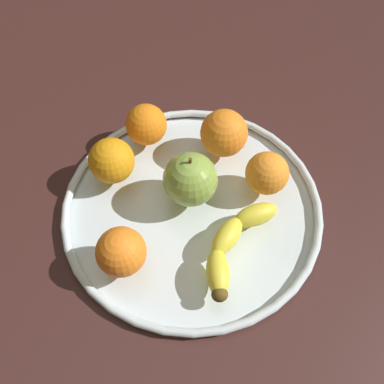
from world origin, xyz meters
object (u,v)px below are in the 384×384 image
Objects in this scene: fruit_bowl at (192,206)px; orange_front_left at (224,133)px; banana at (233,243)px; orange_center at (121,252)px; apple at (190,179)px; orange_front_right at (146,125)px; orange_back_left at (112,161)px; orange_back_right at (267,173)px.

orange_front_left reaches higher than fruit_bowl.
orange_center is (10.16, -11.37, 1.83)cm from banana.
apple is 13.39cm from orange_front_right.
orange_front_left is at bearing -144.56° from banana.
orange_front_left is 17.99cm from orange_back_left.
orange_center is 22.61cm from orange_front_right.
apple is 1.27× the size of orange_back_left.
banana is 18.22cm from orange_front_left.
orange_center is at bearing -10.55° from fruit_bowl.
fruit_bowl is 5.62× the size of orange_back_left.
orange_back_left reaches higher than fruit_bowl.
orange_front_right is at bearing -113.86° from banana.
orange_center reaches higher than fruit_bowl.
fruit_bowl is at bearing 7.90° from orange_front_left.
orange_front_right is 1.02× the size of orange_back_right.
fruit_bowl is at bearing 169.45° from orange_center.
apple is 10.51cm from orange_front_left.
apple is at bearing 105.56° from orange_back_left.
orange_front_left is 9.64cm from orange_back_right.
orange_front_right is (-19.89, -10.75, -0.05)cm from orange_center.
orange_front_right is (-5.51, -12.18, -0.70)cm from apple.
apple is 12.53cm from orange_back_left.
orange_back_left is at bearing -61.95° from orange_back_right.
banana is at bearing 70.87° from fruit_bowl.
orange_back_right is (-22.04, 10.06, -0.12)cm from orange_center.
orange_center is (14.38, -1.43, -0.66)cm from apple.
orange_back_left is 8.87cm from orange_front_right.
orange_back_right is at bearing 72.94° from orange_front_left.
banana is 2.57× the size of orange_back_left.
orange_back_left reaches higher than orange_center.
apple reaches higher than orange_back_right.
orange_front_right is at bearing -84.09° from orange_back_right.
fruit_bowl is 6.04× the size of orange_back_right.
orange_front_left is 12.64cm from orange_front_right.
orange_center and orange_front_right have the same top height.
orange_front_left is (-10.49, -0.58, -0.26)cm from apple.
banana is 15.35cm from orange_center.
orange_back_left is at bearing 0.81° from orange_front_right.
orange_front_left is (-24.87, 0.85, 0.40)cm from orange_center.
orange_back_right is at bearing 118.05° from orange_back_left.
banana is at bearing 131.78° from orange_center.
orange_center reaches higher than banana.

